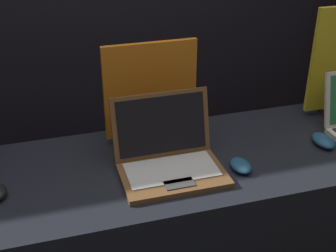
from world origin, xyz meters
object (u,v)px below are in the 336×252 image
at_px(laptop_middle, 168,155).
at_px(mouse_middle, 241,166).
at_px(promo_stand_middle, 151,95).
at_px(mouse_back, 323,141).

distance_m(laptop_middle, mouse_middle, 0.26).
bearing_deg(promo_stand_middle, mouse_middle, -51.96).
bearing_deg(laptop_middle, promo_stand_middle, 90.00).
bearing_deg(laptop_middle, mouse_middle, -17.25).
relative_size(laptop_middle, mouse_back, 3.05).
xyz_separation_m(laptop_middle, promo_stand_middle, (0.00, 0.24, 0.13)).
distance_m(mouse_middle, mouse_back, 0.38).
bearing_deg(mouse_back, promo_stand_middle, 158.30).
bearing_deg(mouse_middle, laptop_middle, 162.75).
xyz_separation_m(laptop_middle, mouse_back, (0.62, -0.01, -0.04)).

